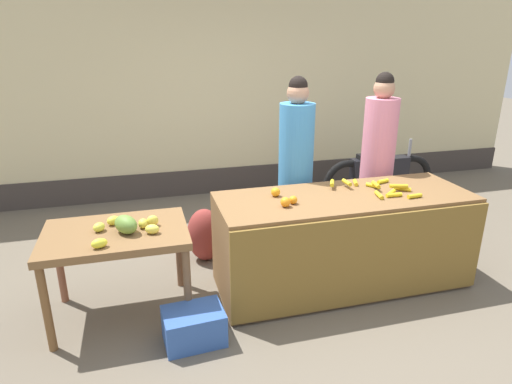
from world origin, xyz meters
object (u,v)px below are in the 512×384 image
Objects in this scene: produce_crate at (194,326)px; produce_sack at (205,235)px; parked_motorcycle at (379,176)px; vendor_woman_blue_shirt at (296,170)px; vendor_woman_pink_shirt at (377,162)px.

produce_sack is (0.29, 1.25, 0.15)m from produce_crate.
parked_motorcycle is 2.91× the size of produce_sack.
vendor_woman_pink_shirt is (0.90, 0.01, 0.01)m from vendor_woman_blue_shirt.
vendor_woman_pink_shirt is 2.53m from produce_crate.
vendor_woman_blue_shirt is 1.98m from parked_motorcycle.
vendor_woman_blue_shirt is at bearing -146.10° from parked_motorcycle.
produce_crate is at bearing -102.90° from produce_sack.
parked_motorcycle reaches higher than produce_sack.
produce_crate is at bearing -136.18° from vendor_woman_blue_shirt.
parked_motorcycle is at bearing 57.15° from vendor_woman_pink_shirt.
vendor_woman_pink_shirt reaches higher than vendor_woman_blue_shirt.
produce_crate is 0.80× the size of produce_sack.
vendor_woman_pink_shirt reaches higher than produce_crate.
parked_motorcycle is (1.59, 1.07, -0.52)m from vendor_woman_blue_shirt.
vendor_woman_blue_shirt is at bearing -6.40° from produce_sack.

